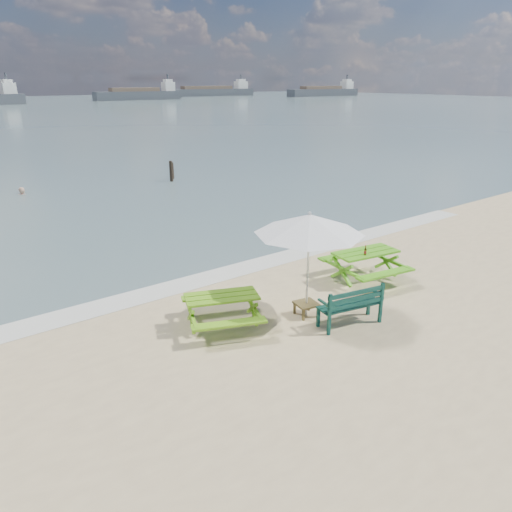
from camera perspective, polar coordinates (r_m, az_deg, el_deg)
foam_strip at (r=13.99m, az=-3.55°, el=-1.97°), size 22.00×0.90×0.01m
picnic_table_left at (r=10.94m, az=-3.89°, el=-6.37°), size 2.10×2.20×0.75m
picnic_table_right at (r=13.66m, az=12.32°, el=-1.19°), size 2.03×2.19×0.83m
park_bench at (r=11.25m, az=10.63°, el=-6.39°), size 1.53×0.79×0.90m
side_table at (r=11.55m, az=5.76°, el=-6.02°), size 0.57×0.57×0.32m
patio_umbrella at (r=10.84m, az=6.11°, el=3.63°), size 2.85×2.85×2.40m
beer_bottle at (r=13.21m, az=12.37°, el=0.47°), size 0.07×0.07×0.26m
swimmer at (r=26.27m, az=-25.04°, el=5.45°), size 0.66×0.51×1.58m
mooring_pilings at (r=27.32m, az=-9.61°, el=9.35°), size 0.57×0.77×1.28m
cargo_ships at (r=141.17m, az=-13.86°, el=17.48°), size 141.39×33.58×4.40m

